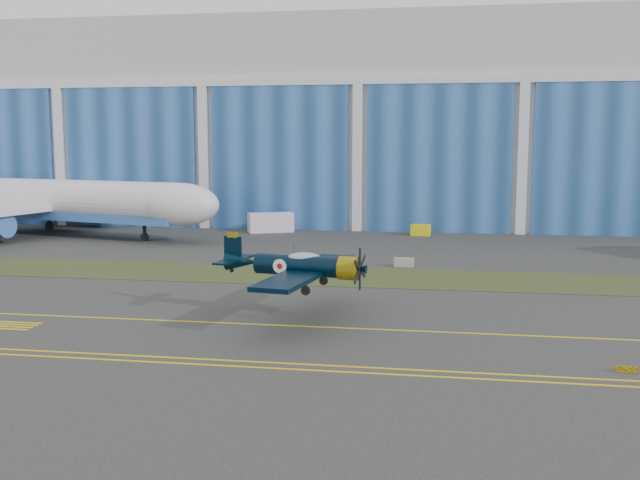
% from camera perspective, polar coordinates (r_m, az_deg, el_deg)
% --- Properties ---
extents(ground, '(260.00, 260.00, 0.00)m').
position_cam_1_polar(ground, '(56.17, -3.16, -5.24)').
color(ground, '#393A37').
rests_on(ground, ground).
extents(grass_median, '(260.00, 10.00, 0.02)m').
position_cam_1_polar(grass_median, '(69.62, -0.61, -2.70)').
color(grass_median, '#475128').
rests_on(grass_median, ground).
extents(hangar, '(220.00, 45.70, 30.00)m').
position_cam_1_polar(hangar, '(125.80, 4.12, 8.71)').
color(hangar, silver).
rests_on(hangar, ground).
extents(taxiway_centreline, '(200.00, 0.20, 0.02)m').
position_cam_1_polar(taxiway_centreline, '(51.44, -4.40, -6.44)').
color(taxiway_centreline, yellow).
rests_on(taxiway_centreline, ground).
extents(edge_line_near, '(80.00, 0.20, 0.02)m').
position_cam_1_polar(edge_line_near, '(42.63, -7.53, -9.46)').
color(edge_line_near, yellow).
rests_on(edge_line_near, ground).
extents(edge_line_far, '(80.00, 0.20, 0.02)m').
position_cam_1_polar(edge_line_far, '(43.54, -7.13, -9.09)').
color(edge_line_far, yellow).
rests_on(edge_line_far, ground).
extents(guard_board_right, '(1.20, 0.15, 0.35)m').
position_cam_1_polar(guard_board_right, '(44.29, 22.31, -9.10)').
color(guard_board_right, yellow).
rests_on(guard_board_right, ground).
extents(warbird, '(13.92, 15.94, 4.22)m').
position_cam_1_polar(warbird, '(52.03, -1.66, -1.95)').
color(warbird, black).
rests_on(warbird, ground).
extents(jetliner, '(70.90, 64.28, 20.99)m').
position_cam_1_polar(jetliner, '(106.19, -20.62, 6.05)').
color(jetliner, white).
rests_on(jetliner, ground).
extents(shipping_container, '(6.52, 4.71, 2.63)m').
position_cam_1_polar(shipping_container, '(102.63, -3.78, 1.34)').
color(shipping_container, silver).
rests_on(shipping_container, ground).
extents(tug, '(2.62, 1.83, 1.43)m').
position_cam_1_polar(tug, '(99.68, 7.68, 0.75)').
color(tug, yellow).
rests_on(tug, ground).
extents(barrier_a, '(2.01, 0.64, 0.90)m').
position_cam_1_polar(barrier_a, '(76.78, -3.38, -1.42)').
color(barrier_a, gray).
rests_on(barrier_a, ground).
extents(barrier_b, '(2.05, 0.79, 0.90)m').
position_cam_1_polar(barrier_b, '(74.44, 2.09, -1.70)').
color(barrier_b, gray).
rests_on(barrier_b, ground).
extents(barrier_c, '(2.01, 0.63, 0.90)m').
position_cam_1_polar(barrier_c, '(74.75, 6.42, -1.70)').
color(barrier_c, gray).
rests_on(barrier_c, ground).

